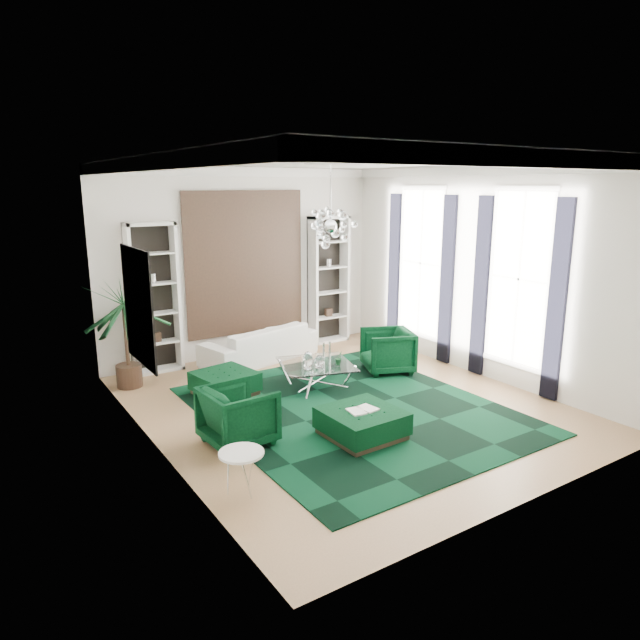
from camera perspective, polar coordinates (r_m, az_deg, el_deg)
floor at (r=9.32m, az=2.32°, el=-8.46°), size 6.00×7.00×0.02m
ceiling at (r=8.66m, az=2.56°, el=15.72°), size 6.00×7.00×0.02m
wall_back at (r=11.78m, az=-7.60°, el=5.68°), size 6.00×0.02×3.80m
wall_front at (r=6.34m, az=21.23°, el=-1.74°), size 6.00×0.02×3.80m
wall_left at (r=7.48m, az=-16.68°, el=0.81°), size 0.02×7.00×3.80m
wall_right at (r=10.80m, az=15.58°, el=4.61°), size 0.02×7.00×3.80m
crown_molding at (r=8.65m, az=2.55°, el=14.99°), size 6.00×7.00×0.18m
ceiling_medallion at (r=8.90m, az=1.39°, el=15.41°), size 0.90×0.90×0.05m
tapestry at (r=11.74m, az=-7.49°, el=5.66°), size 2.50×0.06×2.80m
shelving_left at (r=10.98m, az=-16.26°, el=2.06°), size 0.90×0.38×2.80m
shelving_right at (r=12.65m, az=0.87°, el=4.03°), size 0.90×0.38×2.80m
painting at (r=8.06m, az=-17.63°, el=1.27°), size 0.04×1.30×1.60m
window_near at (r=10.22m, az=19.28°, el=3.88°), size 0.03×1.10×2.90m
curtain_near_a at (r=9.79m, az=22.63°, el=1.72°), size 0.07×0.30×3.25m
curtain_near_b at (r=10.72m, az=15.78°, el=3.18°), size 0.07×0.30×3.25m
window_far at (r=11.82m, az=10.05°, el=5.62°), size 0.03×1.10×2.90m
curtain_far_a at (r=11.28m, az=12.58°, el=3.85°), size 0.07×0.30×3.25m
curtain_far_b at (r=12.40m, az=7.42°, el=4.90°), size 0.07×0.30×3.25m
rug at (r=9.08m, az=3.28°, el=-8.93°), size 4.20×5.00×0.02m
sofa at (r=11.53m, az=-6.08°, el=-2.33°), size 2.54×1.41×0.70m
armchair_left at (r=7.91m, az=-8.18°, el=-9.41°), size 0.95×0.92×0.81m
armchair_right at (r=10.81m, az=6.76°, el=-3.08°), size 1.16×1.15×0.81m
coffee_table at (r=10.04m, az=-0.36°, el=-5.50°), size 1.50×1.50×0.41m
ottoman_side at (r=9.75m, az=-9.48°, el=-6.30°), size 1.04×1.04×0.40m
ottoman_front at (r=8.11m, az=4.20°, el=-10.32°), size 1.02×1.02×0.40m
book at (r=8.02m, az=4.23°, el=-8.92°), size 0.42×0.28×0.03m
side_table at (r=6.78m, az=-7.81°, el=-14.94°), size 0.68×0.68×0.50m
palm at (r=10.30m, az=-18.94°, el=-0.01°), size 1.70×1.70×2.40m
chandelier at (r=8.56m, az=1.05°, el=9.33°), size 0.85×0.85×0.72m
table_plant at (r=9.90m, az=1.89°, el=-3.79°), size 0.14×0.12×0.24m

